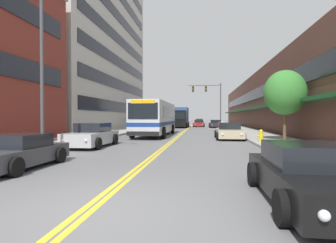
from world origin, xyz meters
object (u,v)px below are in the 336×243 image
Objects in this scene: car_slate_blue_parked_left_mid at (158,125)px; street_tree_right_mid at (285,93)px; car_dark_grey_parked_left_near at (17,152)px; car_beige_parked_right_mid at (229,131)px; car_charcoal_parked_right_far at (216,124)px; car_champagne_moving_lead at (199,122)px; car_silver_parked_left_far at (92,136)px; box_truck at (180,117)px; traffic_signal_mast at (210,96)px; city_bus at (156,117)px; street_lamp_left_near at (48,58)px; fire_hydrant at (261,136)px; car_red_moving_second at (199,123)px; car_black_parked_right_foreground at (309,176)px.

car_slate_blue_parked_left_mid is 22.55m from street_tree_right_mid.
car_dark_grey_parked_left_near is at bearing -139.12° from street_tree_right_mid.
car_beige_parked_right_mid is 22.98m from car_charcoal_parked_right_far.
street_tree_right_mid is (6.31, -44.05, 2.85)m from car_champagne_moving_lead.
car_silver_parked_left_far is 0.96× the size of street_tree_right_mid.
traffic_signal_mast reaches higher than box_truck.
street_lamp_left_near is at bearing -101.30° from city_bus.
car_champagne_moving_lead reaches higher than fire_hydrant.
car_dark_grey_parked_left_near is 39.65m from car_red_moving_second.
box_truck is (2.76, 6.40, 1.15)m from car_slate_blue_parked_left_mid.
car_charcoal_parked_right_far is (0.07, 22.98, -0.01)m from car_beige_parked_right_mid.
city_bus is 7.48m from car_beige_parked_right_mid.
car_champagne_moving_lead is at bearing 98.16° from street_tree_right_mid.
car_champagne_moving_lead is at bearing 92.94° from car_black_parked_right_foreground.
car_champagne_moving_lead is (5.78, 25.24, 0.05)m from car_slate_blue_parked_left_mid.
street_lamp_left_near is at bearing 103.01° from car_dark_grey_parked_left_near.
fire_hydrant is (4.34, -30.21, -0.00)m from car_red_moving_second.
traffic_signal_mast is at bearing 77.69° from car_dark_grey_parked_left_near.
car_champagne_moving_lead is (5.90, 47.86, -0.05)m from car_silver_parked_left_far.
city_bus reaches higher than fire_hydrant.
car_charcoal_parked_right_far is at bearing 90.02° from car_black_parked_right_foreground.
car_dark_grey_parked_left_near is 0.84× the size of car_charcoal_parked_right_far.
car_red_moving_second reaches higher than car_black_parked_right_foreground.
car_silver_parked_left_far is at bearing -97.03° from car_champagne_moving_lead.
traffic_signal_mast is at bearing 38.69° from car_slate_blue_parked_left_mid.
street_lamp_left_near reaches higher than car_silver_parked_left_far.
car_dark_grey_parked_left_near is 5.02× the size of fire_hydrant.
car_red_moving_second is 0.87× the size of street_tree_right_mid.
street_lamp_left_near reaches higher than car_champagne_moving_lead.
traffic_signal_mast is at bearing 74.73° from car_silver_parked_left_far.
car_beige_parked_right_mid reaches higher than car_slate_blue_parked_left_mid.
car_red_moving_second is (5.86, 39.21, 0.03)m from car_dark_grey_parked_left_near.
car_slate_blue_parked_left_mid is at bearing 122.73° from street_tree_right_mid.
car_dark_grey_parked_left_near is at bearing -96.85° from city_bus.
city_bus is 23.01m from car_red_moving_second.
car_beige_parked_right_mid reaches higher than car_red_moving_second.
street_tree_right_mid reaches higher than box_truck.
car_champagne_moving_lead is 0.58× the size of traffic_signal_mast.
street_lamp_left_near is (-8.45, -32.43, -0.61)m from traffic_signal_mast.
street_tree_right_mid is at bearing 37.93° from fire_hydrant.
car_slate_blue_parked_left_mid reaches higher than fire_hydrant.
car_dark_grey_parked_left_near is 54.82m from car_champagne_moving_lead.
street_tree_right_mid is (12.08, 10.46, 2.91)m from car_dark_grey_parked_left_near.
car_charcoal_parked_right_far is 0.67× the size of traffic_signal_mast.
street_lamp_left_near is 14.82m from street_tree_right_mid.
car_red_moving_second is 0.56× the size of box_truck.
box_truck is (-3.11, -3.53, 1.13)m from car_red_moving_second.
box_truck reaches higher than car_black_parked_right_foreground.
car_red_moving_second is 5.09× the size of fire_hydrant.
traffic_signal_mast is (1.89, -3.72, 4.61)m from car_red_moving_second.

